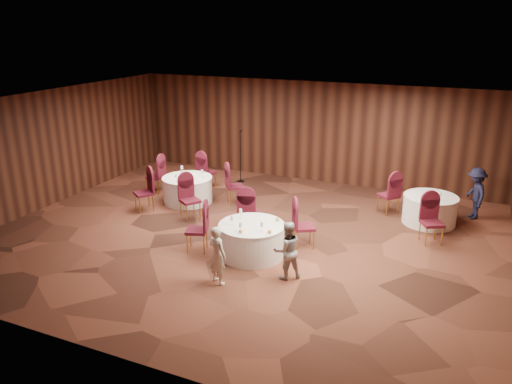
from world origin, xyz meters
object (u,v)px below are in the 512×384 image
at_px(woman_a, 217,255).
at_px(man_c, 475,193).
at_px(mic_stand, 241,167).
at_px(woman_b, 287,250).
at_px(table_main, 252,240).
at_px(table_right, 430,209).
at_px(table_left, 188,189).

xyz_separation_m(woman_a, man_c, (4.57, 5.79, 0.08)).
distance_m(mic_stand, woman_b, 6.53).
bearing_deg(table_main, man_c, 44.59).
bearing_deg(man_c, woman_b, -54.14).
bearing_deg(woman_a, woman_b, -124.76).
bearing_deg(woman_b, mic_stand, -96.85).
height_order(table_right, woman_b, woman_b).
height_order(table_main, table_right, same).
xyz_separation_m(table_right, mic_stand, (-5.97, 1.23, 0.12)).
relative_size(table_right, mic_stand, 0.81).
bearing_deg(table_left, woman_a, -51.88).
bearing_deg(woman_a, man_c, -105.33).
bearing_deg(table_main, table_right, 46.06).
bearing_deg(mic_stand, table_left, -103.68).
bearing_deg(mic_stand, woman_b, -56.39).
relative_size(table_main, man_c, 1.07).
bearing_deg(table_left, woman_b, -36.41).
bearing_deg(woman_a, table_right, -102.59).
distance_m(table_left, woman_b, 5.21).
bearing_deg(table_right, mic_stand, 168.33).
bearing_deg(mic_stand, man_c, -3.22).
height_order(table_left, mic_stand, mic_stand).
relative_size(woman_b, man_c, 0.89).
height_order(table_right, mic_stand, mic_stand).
distance_m(table_left, man_c, 7.83).
distance_m(table_left, table_right, 6.64).
bearing_deg(woman_b, table_right, -159.69).
height_order(mic_stand, woman_a, mic_stand).
distance_m(table_right, man_c, 1.37).
distance_m(table_left, mic_stand, 2.42).
bearing_deg(man_c, woman_a, -58.52).
xyz_separation_m(mic_stand, woman_a, (2.44, -6.19, 0.11)).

